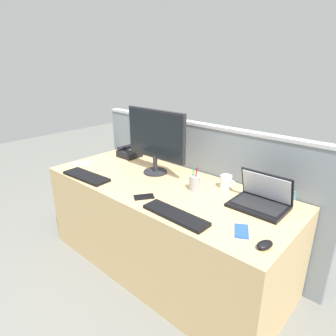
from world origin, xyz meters
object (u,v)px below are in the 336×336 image
object	(u,v)px
keyboard_main	(175,215)
cell_phone_blue_case	(242,231)
desk_phone	(129,153)
coffee_mug	(226,182)
laptop	(261,199)
keyboard_spare	(86,176)
cell_phone_silver_slab	(82,163)
desktop_monitor	(155,137)
pen_cup	(195,183)
cell_phone_black_slab	(144,197)
computer_mouse_right_hand	(265,245)

from	to	relation	value
keyboard_main	cell_phone_blue_case	world-z (taller)	keyboard_main
desk_phone	coffee_mug	xyz separation A→B (m)	(1.08, -0.01, 0.01)
laptop	coffee_mug	distance (m)	0.32
cell_phone_blue_case	coffee_mug	xyz separation A→B (m)	(-0.37, 0.44, 0.04)
laptop	cell_phone_blue_case	bearing A→B (deg)	-80.68
keyboard_spare	cell_phone_silver_slab	bearing A→B (deg)	149.81
desktop_monitor	cell_phone_blue_case	world-z (taller)	desktop_monitor
laptop	pen_cup	world-z (taller)	laptop
desktop_monitor	cell_phone_black_slab	bearing A→B (deg)	-55.89
desktop_monitor	cell_phone_silver_slab	size ratio (longest dim) A/B	3.86
keyboard_main	keyboard_spare	size ratio (longest dim) A/B	1.02
computer_mouse_right_hand	pen_cup	distance (m)	0.74
laptop	keyboard_main	xyz separation A→B (m)	(-0.32, -0.47, -0.04)
desk_phone	computer_mouse_right_hand	bearing A→B (deg)	-17.43
cell_phone_silver_slab	cell_phone_black_slab	distance (m)	0.92
laptop	desk_phone	size ratio (longest dim) A/B	1.80
keyboard_spare	cell_phone_silver_slab	distance (m)	0.35
cell_phone_black_slab	cell_phone_silver_slab	bearing A→B (deg)	-151.15
desktop_monitor	cell_phone_black_slab	xyz separation A→B (m)	(0.26, -0.39, -0.30)
keyboard_main	desk_phone	bearing A→B (deg)	152.98
cell_phone_black_slab	laptop	bearing A→B (deg)	67.95
laptop	cell_phone_silver_slab	size ratio (longest dim) A/B	2.22
cell_phone_blue_case	pen_cup	bearing A→B (deg)	123.71
laptop	pen_cup	size ratio (longest dim) A/B	1.86
cell_phone_blue_case	cell_phone_black_slab	size ratio (longest dim) A/B	1.01
pen_cup	coffee_mug	size ratio (longest dim) A/B	1.51
cell_phone_silver_slab	cell_phone_black_slab	world-z (taller)	same
desk_phone	cell_phone_blue_case	size ratio (longest dim) A/B	1.39
computer_mouse_right_hand	pen_cup	world-z (taller)	pen_cup
pen_cup	cell_phone_blue_case	xyz separation A→B (m)	(0.52, -0.26, -0.05)
laptop	computer_mouse_right_hand	world-z (taller)	laptop
laptop	coffee_mug	world-z (taller)	laptop
pen_cup	coffee_mug	world-z (taller)	pen_cup
keyboard_main	cell_phone_silver_slab	bearing A→B (deg)	174.03
desktop_monitor	cell_phone_silver_slab	world-z (taller)	desktop_monitor
keyboard_spare	cell_phone_black_slab	xyz separation A→B (m)	(0.60, 0.06, -0.01)
pen_cup	cell_phone_blue_case	bearing A→B (deg)	-26.91
laptop	desk_phone	distance (m)	1.40
pen_cup	desktop_monitor	bearing A→B (deg)	172.19
keyboard_main	keyboard_spare	world-z (taller)	same
pen_cup	laptop	bearing A→B (deg)	10.85
keyboard_spare	coffee_mug	distance (m)	1.09
cell_phone_blue_case	cell_phone_black_slab	distance (m)	0.70
keyboard_spare	cell_phone_blue_case	bearing A→B (deg)	2.19
keyboard_spare	keyboard_main	bearing A→B (deg)	-2.86
keyboard_spare	computer_mouse_right_hand	distance (m)	1.45
desk_phone	cell_phone_black_slab	xyz separation A→B (m)	(0.75, -0.52, -0.03)
keyboard_main	pen_cup	size ratio (longest dim) A/B	2.39
pen_cup	cell_phone_silver_slab	world-z (taller)	pen_cup
laptop	keyboard_main	size ratio (longest dim) A/B	0.78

